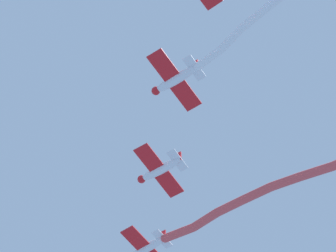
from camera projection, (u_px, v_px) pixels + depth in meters
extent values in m
ellipsoid|color=white|center=(147.00, 248.00, 77.14)|extent=(4.74, 2.87, 0.98)
ellipsoid|color=#1E2D4C|center=(143.00, 248.00, 77.63)|extent=(1.35, 1.09, 0.52)
cube|color=red|center=(146.00, 249.00, 77.08)|extent=(4.36, 6.98, 0.13)
cube|color=white|center=(162.00, 239.00, 76.59)|extent=(1.95, 2.84, 0.11)
cube|color=red|center=(161.00, 236.00, 77.05)|extent=(1.04, 0.57, 1.34)
cylinder|color=#DB4C4C|center=(179.00, 233.00, 75.71)|extent=(3.72, 2.11, 1.31)
cylinder|color=#DB4C4C|center=(205.00, 220.00, 74.42)|extent=(3.25, 2.43, 1.11)
cylinder|color=#DB4C4C|center=(230.00, 206.00, 73.32)|extent=(3.14, 1.99, 0.95)
cylinder|color=#DB4C4C|center=(257.00, 193.00, 72.38)|extent=(3.35, 2.03, 0.97)
cylinder|color=#DB4C4C|center=(285.00, 182.00, 71.34)|extent=(3.29, 1.85, 1.30)
cylinder|color=#DB4C4C|center=(316.00, 171.00, 70.24)|extent=(3.68, 1.82, 1.24)
sphere|color=#DB4C4C|center=(165.00, 238.00, 76.36)|extent=(0.91, 0.91, 0.91)
sphere|color=#DB4C4C|center=(194.00, 227.00, 75.06)|extent=(0.91, 0.91, 0.91)
sphere|color=#DB4C4C|center=(217.00, 212.00, 73.77)|extent=(0.91, 0.91, 0.91)
sphere|color=#DB4C4C|center=(243.00, 200.00, 72.87)|extent=(0.91, 0.91, 0.91)
sphere|color=#DB4C4C|center=(271.00, 187.00, 71.90)|extent=(0.91, 0.91, 0.91)
sphere|color=#DB4C4C|center=(299.00, 177.00, 70.79)|extent=(0.91, 0.91, 0.91)
sphere|color=#DB4C4C|center=(334.00, 166.00, 69.70)|extent=(0.91, 0.91, 0.91)
ellipsoid|color=white|center=(160.00, 170.00, 71.90)|extent=(4.79, 2.66, 0.98)
sphere|color=red|center=(141.00, 179.00, 72.55)|extent=(1.08, 1.08, 0.83)
ellipsoid|color=#1E2D4C|center=(156.00, 170.00, 72.38)|extent=(1.35, 1.04, 0.52)
cube|color=red|center=(159.00, 171.00, 71.83)|extent=(4.06, 7.05, 0.13)
cube|color=white|center=(177.00, 160.00, 71.40)|extent=(1.84, 2.85, 0.11)
cube|color=red|center=(177.00, 158.00, 71.86)|extent=(1.06, 0.52, 1.34)
ellipsoid|color=white|center=(176.00, 79.00, 66.65)|extent=(4.77, 2.76, 0.98)
sphere|color=red|center=(156.00, 91.00, 67.33)|extent=(1.09, 1.09, 0.83)
ellipsoid|color=#1E2D4C|center=(171.00, 80.00, 67.14)|extent=(1.35, 1.06, 0.52)
cube|color=red|center=(175.00, 81.00, 66.59)|extent=(4.20, 7.02, 0.13)
cube|color=white|center=(194.00, 68.00, 66.13)|extent=(1.89, 2.85, 0.11)
cube|color=red|center=(193.00, 66.00, 66.59)|extent=(1.05, 0.54, 1.34)
cylinder|color=white|center=(210.00, 58.00, 65.48)|extent=(2.83, 2.01, 0.89)
cylinder|color=white|center=(232.00, 39.00, 64.76)|extent=(2.60, 2.07, 1.27)
cylinder|color=white|center=(251.00, 20.00, 64.18)|extent=(2.44, 1.78, 1.06)
cylinder|color=white|center=(272.00, 4.00, 63.71)|extent=(2.50, 1.70, 1.25)
sphere|color=white|center=(198.00, 67.00, 65.90)|extent=(0.75, 0.75, 0.75)
sphere|color=white|center=(222.00, 49.00, 65.05)|extent=(0.75, 0.75, 0.75)
sphere|color=white|center=(241.00, 28.00, 64.46)|extent=(0.75, 0.75, 0.75)
sphere|color=white|center=(261.00, 12.00, 63.90)|extent=(0.75, 0.75, 0.75)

